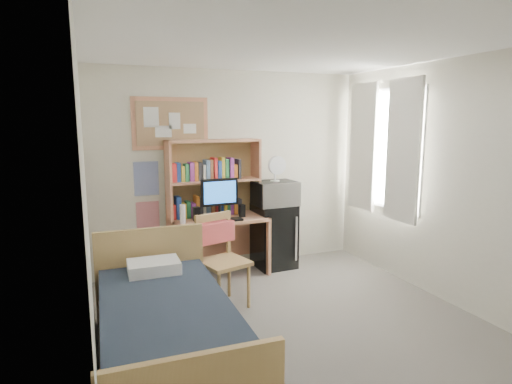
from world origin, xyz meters
name	(u,v)px	position (x,y,z in m)	size (l,w,h in m)	color
floor	(304,335)	(0.00, 0.00, -0.01)	(3.60, 4.20, 0.02)	slate
ceiling	(310,42)	(0.00, 0.00, 2.60)	(3.60, 4.20, 0.02)	white
wall_back	(231,171)	(0.00, 2.10, 1.30)	(3.60, 0.04, 2.60)	white
wall_left	(87,213)	(-1.80, 0.00, 1.30)	(0.04, 4.20, 2.60)	white
wall_right	(461,185)	(1.80, 0.00, 1.30)	(0.04, 4.20, 2.60)	white
window_unit	(383,149)	(1.75, 1.20, 1.60)	(0.10, 1.40, 1.70)	white
curtain_left	(403,151)	(1.72, 0.80, 1.60)	(0.04, 0.55, 1.70)	white
curtain_right	(362,147)	(1.72, 1.60, 1.60)	(0.04, 0.55, 1.70)	white
bulletin_board	(171,123)	(-0.78, 2.08, 1.92)	(0.94, 0.03, 0.64)	tan
poster_wave	(146,179)	(-1.10, 2.09, 1.25)	(0.30, 0.01, 0.42)	#263E99
poster_japan	(148,216)	(-1.10, 2.09, 0.78)	(0.28, 0.01, 0.36)	red
desk	(219,247)	(-0.28, 1.78, 0.37)	(1.20, 0.60, 0.75)	tan
desk_chair	(224,261)	(-0.50, 0.86, 0.50)	(0.50, 0.50, 0.99)	tan
mini_fridge	(274,235)	(0.51, 1.83, 0.43)	(0.50, 0.50, 0.85)	black
bed	(168,338)	(-1.27, -0.12, 0.28)	(1.01, 2.03, 0.56)	#19212D
hutch	(214,178)	(-0.28, 1.93, 1.23)	(1.19, 0.30, 0.97)	tan
monitor	(220,199)	(-0.27, 1.72, 1.00)	(0.47, 0.04, 0.50)	black
keyboard	(224,220)	(-0.27, 1.58, 0.76)	(0.46, 0.15, 0.02)	black
speaker_left	(196,214)	(-0.57, 1.71, 0.84)	(0.07, 0.07, 0.18)	black
speaker_right	(242,211)	(0.03, 1.73, 0.83)	(0.06, 0.06, 0.16)	black
water_bottle	(183,214)	(-0.75, 1.66, 0.86)	(0.07, 0.07, 0.23)	white
hoodie	(214,232)	(-0.55, 1.05, 0.77)	(0.46, 0.14, 0.22)	#FC6061
microwave	(275,193)	(0.52, 1.81, 1.01)	(0.54, 0.41, 0.31)	silver
desk_fan	(275,170)	(0.52, 1.81, 1.31)	(0.24, 0.24, 0.30)	white
pillow	(154,267)	(-1.25, 0.63, 0.61)	(0.47, 0.33, 0.11)	white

